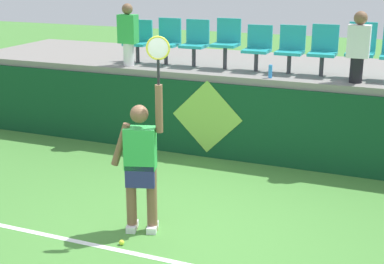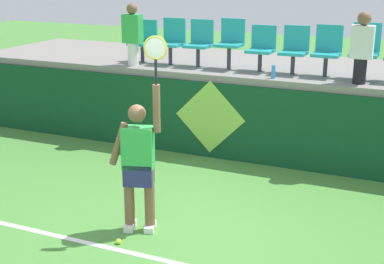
{
  "view_description": "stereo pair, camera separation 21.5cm",
  "coord_description": "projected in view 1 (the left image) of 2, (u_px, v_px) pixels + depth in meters",
  "views": [
    {
      "loc": [
        2.64,
        -5.96,
        3.27
      ],
      "look_at": [
        -0.2,
        0.98,
        0.99
      ],
      "focal_mm": 52.62,
      "sensor_mm": 36.0,
      "label": 1
    },
    {
      "loc": [
        2.83,
        -5.87,
        3.27
      ],
      "look_at": [
        -0.2,
        0.98,
        0.99
      ],
      "focal_mm": 52.62,
      "sensor_mm": 36.0,
      "label": 2
    }
  ],
  "objects": [
    {
      "name": "ground_plane",
      "position": [
        177.0,
        228.0,
        7.18
      ],
      "size": [
        40.0,
        40.0,
        0.0
      ],
      "primitive_type": "plane",
      "color": "#478438"
    },
    {
      "name": "court_back_wall",
      "position": [
        244.0,
        123.0,
        9.47
      ],
      "size": [
        11.74,
        0.2,
        1.32
      ],
      "primitive_type": "cube",
      "color": "#0F4223",
      "rests_on": "ground_plane"
    },
    {
      "name": "spectator_platform",
      "position": [
        266.0,
        67.0,
        10.46
      ],
      "size": [
        11.74,
        2.81,
        0.12
      ],
      "primitive_type": "cube",
      "color": "gray",
      "rests_on": "court_back_wall"
    },
    {
      "name": "court_baseline_stripe",
      "position": [
        150.0,
        257.0,
        6.49
      ],
      "size": [
        10.56,
        0.08,
        0.01
      ],
      "primitive_type": "cube",
      "color": "white",
      "rests_on": "ground_plane"
    },
    {
      "name": "tennis_player",
      "position": [
        141.0,
        162.0,
        6.88
      ],
      "size": [
        0.73,
        0.36,
        2.46
      ],
      "color": "white",
      "rests_on": "ground_plane"
    },
    {
      "name": "tennis_ball",
      "position": [
        122.0,
        242.0,
        6.76
      ],
      "size": [
        0.07,
        0.07,
        0.07
      ],
      "primitive_type": "sphere",
      "color": "#D1E533",
      "rests_on": "ground_plane"
    },
    {
      "name": "water_bottle",
      "position": [
        270.0,
        71.0,
        9.17
      ],
      "size": [
        0.06,
        0.06,
        0.22
      ],
      "primitive_type": "cylinder",
      "color": "#338CE5",
      "rests_on": "spectator_platform"
    },
    {
      "name": "stadium_chair_0",
      "position": [
        139.0,
        39.0,
        10.55
      ],
      "size": [
        0.44,
        0.42,
        0.78
      ],
      "color": "#38383D",
      "rests_on": "spectator_platform"
    },
    {
      "name": "stadium_chair_1",
      "position": [
        168.0,
        40.0,
        10.33
      ],
      "size": [
        0.44,
        0.42,
        0.83
      ],
      "color": "#38383D",
      "rests_on": "spectator_platform"
    },
    {
      "name": "stadium_chair_2",
      "position": [
        195.0,
        41.0,
        10.13
      ],
      "size": [
        0.44,
        0.42,
        0.83
      ],
      "color": "#38383D",
      "rests_on": "spectator_platform"
    },
    {
      "name": "stadium_chair_3",
      "position": [
        227.0,
        40.0,
        9.9
      ],
      "size": [
        0.44,
        0.42,
        0.87
      ],
      "color": "#38383D",
      "rests_on": "spectator_platform"
    },
    {
      "name": "stadium_chair_4",
      "position": [
        258.0,
        46.0,
        9.71
      ],
      "size": [
        0.44,
        0.42,
        0.78
      ],
      "color": "#38383D",
      "rests_on": "spectator_platform"
    },
    {
      "name": "stadium_chair_5",
      "position": [
        291.0,
        47.0,
        9.5
      ],
      "size": [
        0.44,
        0.42,
        0.8
      ],
      "color": "#38383D",
      "rests_on": "spectator_platform"
    },
    {
      "name": "stadium_chair_6",
      "position": [
        323.0,
        48.0,
        9.3
      ],
      "size": [
        0.44,
        0.42,
        0.83
      ],
      "color": "#38383D",
      "rests_on": "spectator_platform"
    },
    {
      "name": "stadium_chair_7",
      "position": [
        361.0,
        48.0,
        9.08
      ],
      "size": [
        0.44,
        0.42,
        0.89
      ],
      "color": "#38383D",
      "rests_on": "spectator_platform"
    },
    {
      "name": "spectator_0",
      "position": [
        128.0,
        34.0,
        10.13
      ],
      "size": [
        0.34,
        0.2,
        1.12
      ],
      "color": "white",
      "rests_on": "spectator_platform"
    },
    {
      "name": "spectator_1",
      "position": [
        358.0,
        46.0,
        8.68
      ],
      "size": [
        0.34,
        0.21,
        1.11
      ],
      "color": "black",
      "rests_on": "spectator_platform"
    },
    {
      "name": "wall_signage_mount",
      "position": [
        207.0,
        157.0,
        9.8
      ],
      "size": [
        1.27,
        0.01,
        1.36
      ],
      "color": "#0F4223",
      "rests_on": "ground_plane"
    }
  ]
}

